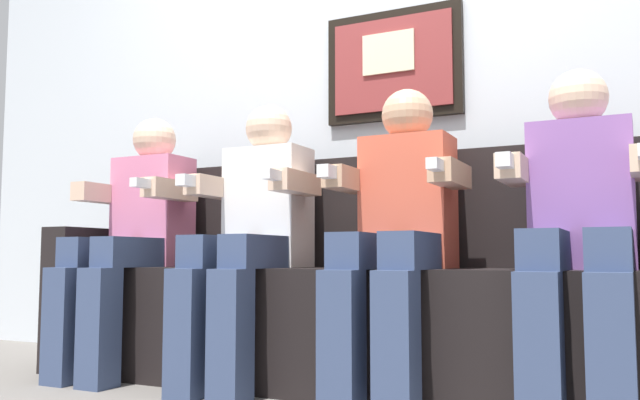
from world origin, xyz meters
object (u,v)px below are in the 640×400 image
(person_leftmost, at_px, (134,230))
(person_rightmost, at_px, (579,220))
(person_left_center, at_px, (252,227))
(person_right_center, at_px, (397,224))
(couch, at_px, (340,303))

(person_leftmost, xyz_separation_m, person_rightmost, (1.78, -0.00, 0.00))
(person_left_center, distance_m, person_right_center, 0.59)
(person_leftmost, bearing_deg, person_rightmost, -0.02)
(person_left_center, xyz_separation_m, person_right_center, (0.59, 0.00, 0.00))
(person_leftmost, relative_size, person_rightmost, 1.00)
(couch, relative_size, person_right_center, 2.27)
(person_leftmost, relative_size, person_right_center, 1.00)
(person_leftmost, height_order, person_rightmost, same)
(person_left_center, distance_m, person_rightmost, 1.19)
(couch, relative_size, person_rightmost, 2.27)
(couch, height_order, person_leftmost, person_leftmost)
(person_rightmost, bearing_deg, person_leftmost, 179.98)
(person_leftmost, height_order, person_left_center, same)
(person_rightmost, bearing_deg, person_left_center, 180.00)
(couch, xyz_separation_m, person_leftmost, (-0.89, -0.17, 0.29))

